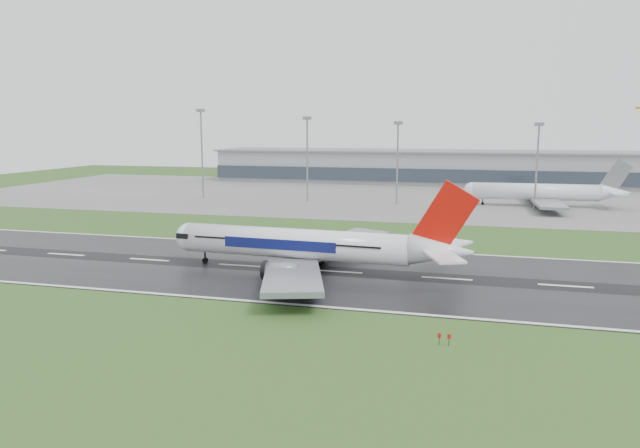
# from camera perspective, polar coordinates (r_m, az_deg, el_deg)

# --- Properties ---
(ground) EXTENTS (520.00, 520.00, 0.00)m
(ground) POSITION_cam_1_polar(r_m,az_deg,el_deg) (107.87, 12.32, -5.28)
(ground) COLOR #294D1C
(ground) RESTS_ON ground
(runway) EXTENTS (400.00, 45.00, 0.10)m
(runway) POSITION_cam_1_polar(r_m,az_deg,el_deg) (107.86, 12.32, -5.26)
(runway) COLOR black
(runway) RESTS_ON ground
(apron) EXTENTS (400.00, 130.00, 0.08)m
(apron) POSITION_cam_1_polar(r_m,az_deg,el_deg) (230.97, 13.59, 2.50)
(apron) COLOR slate
(apron) RESTS_ON ground
(terminal) EXTENTS (240.00, 36.00, 15.00)m
(terminal) POSITION_cam_1_polar(r_m,az_deg,el_deg) (290.04, 13.87, 5.35)
(terminal) COLOR gray
(terminal) RESTS_ON ground
(main_airliner) EXTENTS (61.06, 58.43, 17.19)m
(main_airliner) POSITION_cam_1_polar(r_m,az_deg,el_deg) (108.88, -0.58, -0.24)
(main_airliner) COLOR white
(main_airliner) RESTS_ON runway
(parked_airliner) EXTENTS (56.21, 52.54, 16.04)m
(parked_airliner) POSITION_cam_1_polar(r_m,az_deg,el_deg) (213.35, 20.94, 3.76)
(parked_airliner) COLOR silver
(parked_airliner) RESTS_ON apron
(floodmast_0) EXTENTS (0.64, 0.64, 32.59)m
(floodmast_0) POSITION_cam_1_polar(r_m,az_deg,el_deg) (227.47, -11.48, 6.59)
(floodmast_0) COLOR gray
(floodmast_0) RESTS_ON ground
(floodmast_1) EXTENTS (0.64, 0.64, 29.60)m
(floodmast_1) POSITION_cam_1_polar(r_m,az_deg,el_deg) (212.69, -1.26, 6.18)
(floodmast_1) COLOR gray
(floodmast_1) RESTS_ON ground
(floodmast_2) EXTENTS (0.64, 0.64, 27.85)m
(floodmast_2) POSITION_cam_1_polar(r_m,az_deg,el_deg) (206.29, 7.58, 5.75)
(floodmast_2) COLOR gray
(floodmast_2) RESTS_ON ground
(floodmast_3) EXTENTS (0.64, 0.64, 27.33)m
(floodmast_3) POSITION_cam_1_polar(r_m,az_deg,el_deg) (205.89, 20.46, 5.16)
(floodmast_3) COLOR gray
(floodmast_3) RESTS_ON ground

